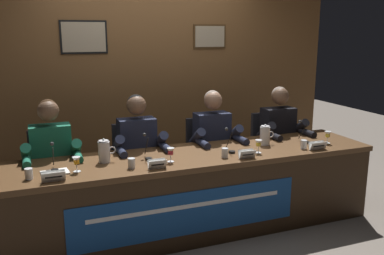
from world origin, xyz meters
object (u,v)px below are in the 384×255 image
Objects in this scene: microphone_far_left at (54,161)px; water_cup_center_left at (132,164)px; microphone_center_left at (147,151)px; juice_glass_far_right at (328,135)px; chair_center_right at (207,161)px; juice_glass_center_left at (171,152)px; panelist_far_left at (52,157)px; microphone_far_right at (304,135)px; juice_glass_far_left at (76,161)px; document_stack_far_left at (55,173)px; conference_table at (196,181)px; chair_center_left at (135,170)px; panelist_center_left at (139,149)px; microphone_center_right at (230,144)px; juice_glass_center_right at (259,144)px; chair_far_left at (53,179)px; water_pitcher_left_side at (104,151)px; water_pitcher_right_side at (265,135)px; nameplate_center_left at (157,164)px; nameplate_far_right at (318,146)px; panelist_far_right at (282,134)px; water_cup_center_right at (225,153)px; nameplate_far_left at (53,176)px; nameplate_center_right at (247,154)px; water_cup_far_right at (304,145)px; water_cup_far_left at (29,174)px; panelist_center_right at (215,141)px; chair_far_right at (271,154)px.

water_cup_center_left is at bearing -16.46° from microphone_far_left.
microphone_center_left is 1.74× the size of juice_glass_far_right.
juice_glass_center_left is at bearing -132.03° from chair_center_right.
microphone_far_right is at bearing -9.44° from panelist_far_left.
juice_glass_far_left reaches higher than document_stack_far_left.
juice_glass_far_left is at bearing 170.77° from water_cup_center_left.
microphone_far_right is at bearing 0.01° from microphone_far_left.
chair_center_left is (-0.40, 0.69, -0.06)m from conference_table.
panelist_center_left reaches higher than microphone_far_left.
microphone_center_left is at bearing 174.94° from microphone_center_right.
chair_far_left is at bearing 156.95° from juice_glass_center_right.
juice_glass_far_left is 2.45m from juice_glass_far_right.
chair_far_left is 7.42× the size of juice_glass_center_left.
microphone_center_right is (0.78, -0.07, 0.00)m from microphone_center_left.
water_pitcher_left_side reaches higher than chair_far_left.
water_pitcher_right_side is at bearing 9.90° from water_cup_center_left.
nameplate_center_left is (-0.42, -0.18, 0.27)m from conference_table.
chair_center_left is 7.42× the size of juice_glass_far_right.
water_pitcher_left_side is at bearing 170.02° from nameplate_far_right.
water_pitcher_left_side is (-2.00, -0.33, 0.10)m from panelist_far_right.
juice_glass_center_left is 0.55× the size of document_stack_far_left.
nameplate_far_right is (0.93, -0.09, 0.00)m from water_cup_center_right.
nameplate_far_left is 0.80× the size of microphone_center_right.
microphone_center_right is 1.57m from document_stack_far_left.
nameplate_center_right is at bearing -160.75° from microphone_far_right.
water_cup_center_right is 0.83m from water_cup_far_right.
microphone_far_left is at bearing 170.14° from nameplate_center_right.
water_cup_far_left is at bearing -142.96° from chair_center_left.
nameplate_far_right is (0.77, -0.67, 0.05)m from panelist_center_right.
microphone_center_right reaches higher than water_pitcher_right_side.
chair_center_left and chair_center_right have the same top height.
chair_center_left is 0.76m from water_pitcher_left_side.
chair_center_left is 1.36m from water_pitcher_right_side.
conference_table is 0.41m from juice_glass_center_left.
juice_glass_far_left is at bearing 41.49° from nameplate_far_left.
microphone_far_right is (0.80, 0.28, 0.03)m from nameplate_center_right.
microphone_center_right is (0.97, 0.14, 0.04)m from water_cup_center_left.
water_pitcher_right_side is (2.02, 0.34, 0.05)m from nameplate_far_left.
microphone_center_right is at bearing 163.96° from nameplate_far_right.
panelist_far_right reaches higher than water_cup_center_left.
microphone_far_right is (0.81, -0.60, 0.36)m from chair_center_right.
nameplate_center_left and nameplate_far_right have the same top height.
water_pitcher_left_side is at bearing 20.47° from document_stack_far_left.
juice_glass_far_left is at bearing 178.35° from juice_glass_center_left.
panelist_far_left reaches higher than chair_far_right.
chair_center_right is at bearing 26.15° from juice_glass_far_left.
juice_glass_far_left is 0.71× the size of nameplate_far_right.
water_cup_far_left is at bearing -176.66° from microphone_far_right.
panelist_center_left is 0.80m from panelist_center_right.
panelist_center_left is 10.06× the size of juice_glass_center_left.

